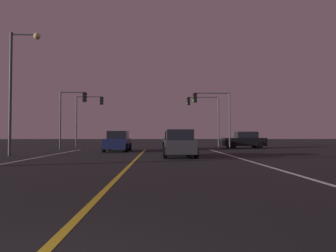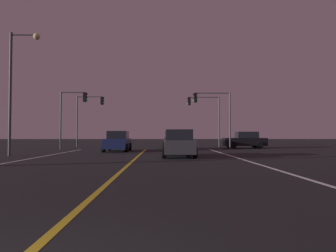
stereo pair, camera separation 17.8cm
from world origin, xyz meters
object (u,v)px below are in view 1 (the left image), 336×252
traffic_light_near_left (73,107)px  traffic_light_far_left (89,109)px  car_ahead_far (173,141)px  traffic_light_far_right (203,110)px  car_crossing_side (244,140)px  car_lead_same_lane (179,144)px  car_oncoming (118,141)px  traffic_light_near_right (212,107)px  street_lamp_left_mid (17,77)px

traffic_light_near_left → traffic_light_far_left: (0.25, 5.50, 0.22)m
car_ahead_far → traffic_light_far_right: bearing=-34.1°
car_crossing_side → traffic_light_far_left: 17.43m
traffic_light_far_right → car_lead_same_lane: bearing=76.2°
traffic_light_far_right → traffic_light_far_left: traffic_light_far_left is taller
car_lead_same_lane → traffic_light_far_right: bearing=-13.8°
car_ahead_far → car_oncoming: 5.88m
car_ahead_far → traffic_light_near_left: bearing=90.2°
car_ahead_far → car_lead_same_lane: size_ratio=1.00×
traffic_light_near_left → traffic_light_far_right: traffic_light_far_right is taller
traffic_light_near_right → traffic_light_far_left: size_ratio=0.95×
car_oncoming → street_lamp_left_mid: (-5.71, -5.76, 4.27)m
traffic_light_near_right → traffic_light_far_right: bearing=-89.9°
car_crossing_side → traffic_light_near_left: bearing=7.2°
car_oncoming → car_crossing_side: bearing=114.1°
car_crossing_side → traffic_light_near_right: size_ratio=0.79×
car_lead_same_lane → traffic_light_far_right: size_ratio=0.75×
car_oncoming → traffic_light_near_right: traffic_light_near_right is taller
car_crossing_side → traffic_light_far_right: size_ratio=0.75×
traffic_light_near_right → car_crossing_side: bearing=-150.3°
car_ahead_far → traffic_light_near_left: 10.07m
street_lamp_left_mid → traffic_light_far_right: bearing=45.7°
car_ahead_far → traffic_light_far_right: traffic_light_far_right is taller
car_oncoming → traffic_light_near_right: 9.73m
car_oncoming → traffic_light_near_right: (8.53, 3.35, 3.26)m
car_oncoming → traffic_light_near_right: bearing=111.4°
car_oncoming → traffic_light_far_left: size_ratio=0.75×
traffic_light_far_left → traffic_light_near_right: bearing=-22.9°
car_crossing_side → traffic_light_far_left: size_ratio=0.75×
traffic_light_near_right → street_lamp_left_mid: size_ratio=0.68×
car_lead_same_lane → car_crossing_side: bearing=-32.1°
traffic_light_far_left → car_ahead_far: bearing=-30.5°
car_oncoming → traffic_light_far_left: traffic_light_far_left is taller
car_lead_same_lane → traffic_light_far_left: bearing=31.0°
car_ahead_far → street_lamp_left_mid: size_ratio=0.53×
car_crossing_side → car_oncoming: same height
car_crossing_side → car_oncoming: size_ratio=1.00×
car_crossing_side → street_lamp_left_mid: street_lamp_left_mid is taller
car_lead_same_lane → traffic_light_far_left: (-9.23, 15.37, 3.44)m
car_crossing_side → traffic_light_near_left: 17.43m
car_crossing_side → car_ahead_far: 7.75m
car_oncoming → traffic_light_far_left: bearing=-153.1°
car_ahead_far → car_oncoming: size_ratio=1.00×
traffic_light_near_left → street_lamp_left_mid: 9.22m
car_crossing_side → traffic_light_near_right: 5.40m
car_crossing_side → traffic_light_near_right: bearing=29.7°
car_lead_same_lane → traffic_light_far_right: (3.77, 15.37, 3.46)m
car_lead_same_lane → traffic_light_near_right: 11.06m
traffic_light_near_right → street_lamp_left_mid: 16.94m
car_crossing_side → traffic_light_near_left: traffic_light_near_left is taller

